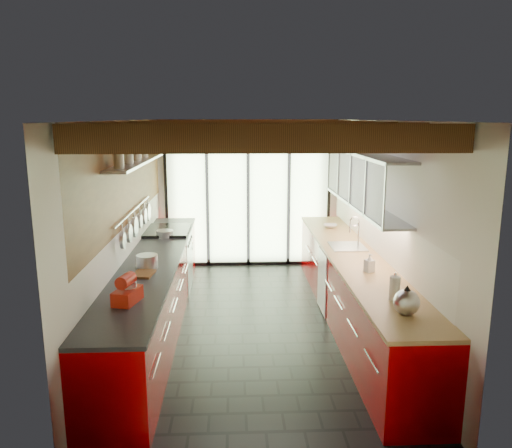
{
  "coord_description": "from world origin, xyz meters",
  "views": [
    {
      "loc": [
        -0.26,
        -6.06,
        2.64
      ],
      "look_at": [
        0.04,
        0.4,
        1.25
      ],
      "focal_mm": 35.0,
      "sensor_mm": 36.0,
      "label": 1
    }
  ],
  "objects_px": {
    "kettle": "(407,301)",
    "soap_bottle": "(369,263)",
    "paper_towel": "(395,289)",
    "bowl": "(330,226)",
    "stand_mixer": "(127,291)"
  },
  "relations": [
    {
      "from": "kettle",
      "to": "bowl",
      "type": "bearing_deg",
      "value": 90.0
    },
    {
      "from": "stand_mixer",
      "to": "kettle",
      "type": "relative_size",
      "value": 1.23
    },
    {
      "from": "stand_mixer",
      "to": "bowl",
      "type": "height_order",
      "value": "stand_mixer"
    },
    {
      "from": "kettle",
      "to": "paper_towel",
      "type": "xyz_separation_m",
      "value": [
        0.0,
        0.33,
        -0.0
      ]
    },
    {
      "from": "stand_mixer",
      "to": "soap_bottle",
      "type": "relative_size",
      "value": 1.69
    },
    {
      "from": "stand_mixer",
      "to": "soap_bottle",
      "type": "xyz_separation_m",
      "value": [
        2.54,
        0.84,
        -0.01
      ]
    },
    {
      "from": "stand_mixer",
      "to": "kettle",
      "type": "bearing_deg",
      "value": -8.78
    },
    {
      "from": "paper_towel",
      "to": "soap_bottle",
      "type": "relative_size",
      "value": 1.33
    },
    {
      "from": "kettle",
      "to": "soap_bottle",
      "type": "xyz_separation_m",
      "value": [
        0.0,
        1.23,
        -0.02
      ]
    },
    {
      "from": "kettle",
      "to": "bowl",
      "type": "xyz_separation_m",
      "value": [
        0.0,
        3.54,
        -0.09
      ]
    },
    {
      "from": "stand_mixer",
      "to": "bowl",
      "type": "bearing_deg",
      "value": 51.14
    },
    {
      "from": "stand_mixer",
      "to": "paper_towel",
      "type": "xyz_separation_m",
      "value": [
        2.54,
        -0.06,
        0.0
      ]
    },
    {
      "from": "paper_towel",
      "to": "soap_bottle",
      "type": "height_order",
      "value": "paper_towel"
    },
    {
      "from": "paper_towel",
      "to": "kettle",
      "type": "bearing_deg",
      "value": -90.0
    },
    {
      "from": "kettle",
      "to": "bowl",
      "type": "height_order",
      "value": "kettle"
    }
  ]
}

